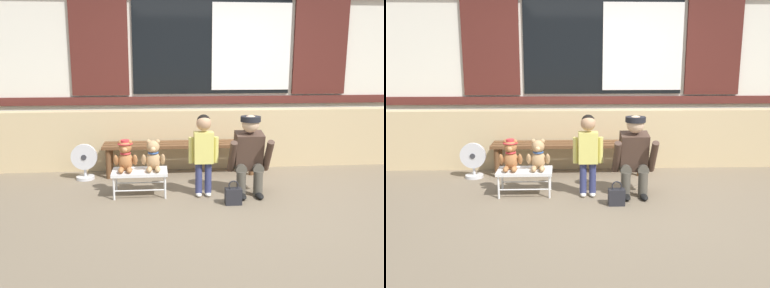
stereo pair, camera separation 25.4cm
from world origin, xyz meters
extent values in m
plane|color=#756651|center=(0.00, 0.00, 0.00)|extent=(60.00, 60.00, 0.00)
cube|color=tan|center=(0.00, 1.43, 0.42)|extent=(7.47, 0.25, 0.85)
cube|color=silver|center=(0.00, 1.95, 1.89)|extent=(7.62, 0.20, 3.79)
cube|color=#56231E|center=(0.00, 1.83, 0.95)|extent=(7.01, 0.04, 0.12)
cube|color=black|center=(0.00, 1.84, 1.75)|extent=(2.40, 0.03, 1.40)
cube|color=white|center=(0.60, 1.82, 1.75)|extent=(1.21, 0.02, 1.29)
cube|color=#4C1E19|center=(-1.68, 1.83, 1.75)|extent=(0.84, 0.05, 1.43)
cube|color=#4C1E19|center=(1.68, 1.83, 1.75)|extent=(0.84, 0.05, 1.43)
cube|color=brown|center=(-0.54, 0.92, 0.42)|extent=(2.10, 0.11, 0.04)
cube|color=brown|center=(-0.54, 1.06, 0.42)|extent=(2.10, 0.11, 0.04)
cube|color=brown|center=(-0.54, 1.20, 0.42)|extent=(2.10, 0.11, 0.04)
cylinder|color=brown|center=(-1.51, 0.92, 0.20)|extent=(0.07, 0.07, 0.40)
cylinder|color=brown|center=(-1.51, 1.20, 0.20)|extent=(0.07, 0.07, 0.40)
cylinder|color=brown|center=(0.43, 0.92, 0.20)|extent=(0.07, 0.07, 0.40)
cylinder|color=brown|center=(0.43, 1.20, 0.20)|extent=(0.07, 0.07, 0.40)
cube|color=silver|center=(-1.07, 0.20, 0.28)|extent=(0.64, 0.36, 0.04)
cylinder|color=silver|center=(-1.36, 0.05, 0.13)|extent=(0.02, 0.02, 0.26)
cylinder|color=silver|center=(-1.36, 0.35, 0.13)|extent=(0.02, 0.02, 0.26)
cylinder|color=silver|center=(-0.78, 0.05, 0.13)|extent=(0.02, 0.02, 0.26)
cylinder|color=silver|center=(-0.78, 0.35, 0.13)|extent=(0.02, 0.02, 0.26)
cylinder|color=silver|center=(-1.07, 0.05, 0.10)|extent=(0.58, 0.02, 0.02)
cylinder|color=silver|center=(-1.07, 0.35, 0.10)|extent=(0.58, 0.02, 0.02)
ellipsoid|color=#A86B3D|center=(-1.23, 0.22, 0.41)|extent=(0.17, 0.14, 0.22)
sphere|color=#A86B3D|center=(-1.23, 0.21, 0.58)|extent=(0.15, 0.15, 0.15)
sphere|color=#E1955B|center=(-1.23, 0.16, 0.56)|extent=(0.06, 0.06, 0.06)
sphere|color=#A86B3D|center=(-1.28, 0.22, 0.63)|extent=(0.06, 0.06, 0.06)
ellipsoid|color=#A86B3D|center=(-1.34, 0.19, 0.43)|extent=(0.06, 0.11, 0.16)
ellipsoid|color=#A86B3D|center=(-1.28, 0.11, 0.33)|extent=(0.06, 0.15, 0.06)
sphere|color=#A86B3D|center=(-1.18, 0.22, 0.63)|extent=(0.06, 0.06, 0.06)
ellipsoid|color=#A86B3D|center=(-1.12, 0.19, 0.43)|extent=(0.06, 0.11, 0.16)
ellipsoid|color=#A86B3D|center=(-1.18, 0.11, 0.33)|extent=(0.06, 0.15, 0.06)
torus|color=red|center=(-1.23, 0.22, 0.51)|extent=(0.13, 0.13, 0.02)
cylinder|color=red|center=(-1.23, 0.22, 0.62)|extent=(0.17, 0.17, 0.01)
cylinder|color=red|center=(-1.23, 0.22, 0.64)|extent=(0.10, 0.10, 0.04)
ellipsoid|color=tan|center=(-0.91, 0.22, 0.41)|extent=(0.17, 0.14, 0.22)
sphere|color=tan|center=(-0.91, 0.21, 0.58)|extent=(0.15, 0.15, 0.15)
sphere|color=#F4C188|center=(-0.91, 0.16, 0.56)|extent=(0.06, 0.06, 0.06)
sphere|color=tan|center=(-0.96, 0.22, 0.63)|extent=(0.06, 0.06, 0.06)
ellipsoid|color=tan|center=(-1.02, 0.19, 0.43)|extent=(0.06, 0.11, 0.16)
ellipsoid|color=tan|center=(-0.96, 0.11, 0.33)|extent=(0.06, 0.15, 0.06)
sphere|color=tan|center=(-0.86, 0.22, 0.63)|extent=(0.06, 0.06, 0.06)
ellipsoid|color=tan|center=(-0.80, 0.19, 0.43)|extent=(0.06, 0.11, 0.16)
ellipsoid|color=tan|center=(-0.86, 0.11, 0.33)|extent=(0.06, 0.15, 0.06)
torus|color=#335699|center=(-0.91, 0.22, 0.51)|extent=(0.13, 0.13, 0.02)
cylinder|color=navy|center=(-0.39, 0.11, 0.22)|extent=(0.08, 0.08, 0.36)
ellipsoid|color=silver|center=(-0.39, 0.09, 0.03)|extent=(0.07, 0.12, 0.05)
cylinder|color=navy|center=(-0.28, 0.11, 0.22)|extent=(0.08, 0.08, 0.36)
ellipsoid|color=silver|center=(-0.28, 0.09, 0.03)|extent=(0.07, 0.12, 0.05)
cube|color=#DBD166|center=(-0.33, 0.11, 0.58)|extent=(0.22, 0.15, 0.36)
cylinder|color=#DBD166|center=(-0.48, 0.11, 0.55)|extent=(0.06, 0.06, 0.30)
cylinder|color=#DBD166|center=(-0.19, 0.11, 0.55)|extent=(0.06, 0.06, 0.30)
sphere|color=tan|center=(-0.33, 0.11, 0.86)|extent=(0.17, 0.17, 0.17)
sphere|color=black|center=(-0.33, 0.12, 0.88)|extent=(0.16, 0.16, 0.16)
cylinder|color=#4C473D|center=(0.10, 0.04, 0.15)|extent=(0.11, 0.11, 0.30)
cylinder|color=#4C473D|center=(0.10, 0.18, 0.32)|extent=(0.13, 0.32, 0.13)
ellipsoid|color=black|center=(0.10, -0.04, 0.03)|extent=(0.09, 0.20, 0.06)
cylinder|color=#4C473D|center=(0.30, 0.04, 0.15)|extent=(0.11, 0.11, 0.30)
cylinder|color=#4C473D|center=(0.30, 0.18, 0.32)|extent=(0.13, 0.32, 0.13)
ellipsoid|color=black|center=(0.30, -0.04, 0.03)|extent=(0.09, 0.20, 0.06)
cube|color=#473328|center=(0.20, 0.15, 0.52)|extent=(0.32, 0.30, 0.47)
cylinder|color=#473328|center=(-0.01, 0.05, 0.48)|extent=(0.08, 0.28, 0.40)
cylinder|color=#473328|center=(0.41, 0.05, 0.48)|extent=(0.08, 0.28, 0.40)
sphere|color=#DBB28E|center=(0.20, 0.08, 0.85)|extent=(0.20, 0.20, 0.20)
cylinder|color=black|center=(0.20, 0.08, 0.91)|extent=(0.23, 0.23, 0.06)
cube|color=brown|center=(0.39, 0.24, 0.38)|extent=(0.10, 0.22, 0.16)
cube|color=#232328|center=(-0.04, -0.20, 0.09)|extent=(0.18, 0.11, 0.18)
torus|color=#232328|center=(-0.04, -0.20, 0.22)|extent=(0.11, 0.01, 0.11)
cylinder|color=silver|center=(-1.82, 0.92, 0.02)|extent=(0.24, 0.24, 0.04)
cylinder|color=silver|center=(-1.82, 0.92, 0.09)|extent=(0.04, 0.04, 0.10)
cylinder|color=silver|center=(-1.82, 0.90, 0.31)|extent=(0.34, 0.06, 0.34)
cylinder|color=#333338|center=(-1.82, 0.90, 0.31)|extent=(0.07, 0.08, 0.07)
camera|label=1|loc=(-0.88, -4.37, 1.57)|focal=37.84mm
camera|label=2|loc=(-0.62, -4.39, 1.57)|focal=37.84mm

